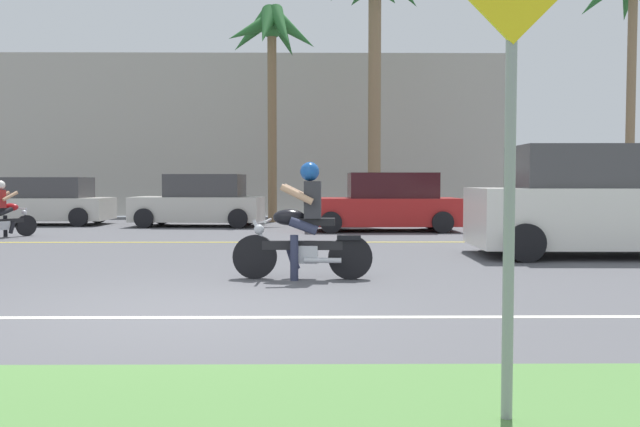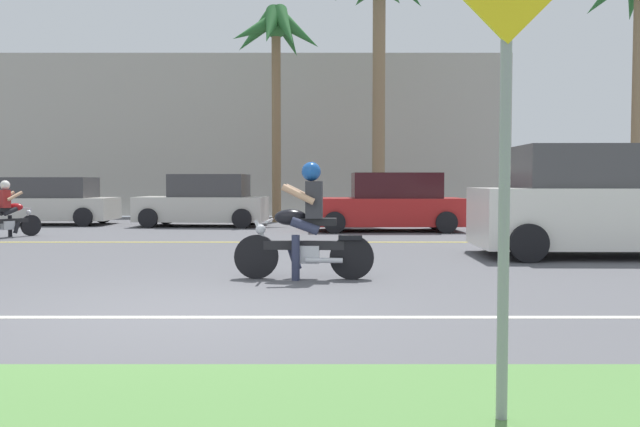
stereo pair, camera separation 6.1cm
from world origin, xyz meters
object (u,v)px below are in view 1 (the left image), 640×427
(palm_tree_2, at_px, (632,0))
(motorcyclist_distant, at_px, (4,213))
(motorcyclist, at_px, (304,230))
(parked_car_0, at_px, (41,202))
(suv_nearby, at_px, (605,203))
(street_sign, at_px, (511,127))
(parked_car_2, at_px, (386,204))
(palm_tree_1, at_px, (376,7))
(parked_car_1, at_px, (200,202))
(palm_tree_0, at_px, (272,42))

(palm_tree_2, relative_size, motorcyclist_distant, 6.23)
(motorcyclist, bearing_deg, parked_car_0, 125.72)
(suv_nearby, relative_size, parked_car_0, 1.12)
(parked_car_0, bearing_deg, street_sign, -61.00)
(motorcyclist_distant, bearing_deg, motorcyclist, -43.19)
(suv_nearby, relative_size, parked_car_2, 1.20)
(motorcyclist, bearing_deg, palm_tree_1, 80.88)
(motorcyclist, xyz_separation_m, parked_car_1, (-3.22, 10.71, 0.04))
(suv_nearby, height_order, palm_tree_2, palm_tree_2)
(palm_tree_1, bearing_deg, suv_nearby, -74.88)
(palm_tree_1, height_order, motorcyclist_distant, palm_tree_1)
(parked_car_1, relative_size, palm_tree_1, 0.43)
(motorcyclist, distance_m, palm_tree_2, 17.82)
(suv_nearby, height_order, parked_car_1, suv_nearby)
(motorcyclist_distant, bearing_deg, palm_tree_0, 45.38)
(palm_tree_0, xyz_separation_m, palm_tree_1, (3.49, 1.30, 1.45))
(motorcyclist, distance_m, parked_car_2, 9.05)
(parked_car_1, relative_size, street_sign, 1.46)
(suv_nearby, height_order, palm_tree_0, palm_tree_0)
(street_sign, bearing_deg, palm_tree_0, 97.49)
(parked_car_1, bearing_deg, street_sign, -74.84)
(palm_tree_2, bearing_deg, street_sign, -116.89)
(palm_tree_0, distance_m, motorcyclist_distant, 9.97)
(parked_car_0, xyz_separation_m, parked_car_2, (10.28, -2.61, 0.04))
(suv_nearby, distance_m, parked_car_0, 16.06)
(parked_car_1, height_order, parked_car_2, parked_car_2)
(parked_car_1, bearing_deg, palm_tree_2, 8.82)
(parked_car_1, bearing_deg, parked_car_0, 171.93)
(parked_car_2, height_order, palm_tree_1, palm_tree_1)
(parked_car_0, xyz_separation_m, parked_car_1, (4.99, -0.71, 0.03))
(palm_tree_1, distance_m, palm_tree_2, 8.31)
(parked_car_1, height_order, palm_tree_0, palm_tree_0)
(parked_car_1, bearing_deg, motorcyclist_distant, -134.87)
(motorcyclist, distance_m, street_sign, 5.71)
(parked_car_0, height_order, palm_tree_0, palm_tree_0)
(motorcyclist, relative_size, parked_car_1, 0.49)
(parked_car_0, distance_m, palm_tree_2, 19.85)
(parked_car_0, xyz_separation_m, palm_tree_0, (6.98, 1.35, 5.15))
(palm_tree_0, height_order, palm_tree_2, palm_tree_2)
(motorcyclist, relative_size, parked_car_2, 0.48)
(parked_car_0, xyz_separation_m, palm_tree_1, (10.47, 2.65, 6.60))
(palm_tree_1, bearing_deg, parked_car_1, -148.54)
(parked_car_2, bearing_deg, suv_nearby, -61.83)
(palm_tree_1, bearing_deg, street_sign, -93.17)
(palm_tree_0, height_order, palm_tree_1, palm_tree_1)
(palm_tree_0, bearing_deg, street_sign, -82.51)
(parked_car_1, bearing_deg, suv_nearby, -42.99)
(palm_tree_0, distance_m, street_sign, 18.91)
(motorcyclist, distance_m, palm_tree_1, 15.70)
(motorcyclist, height_order, parked_car_2, motorcyclist)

